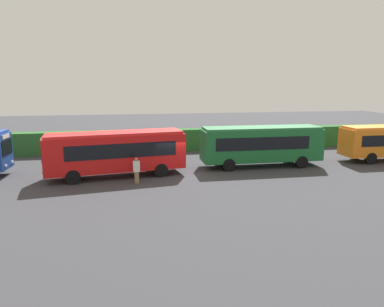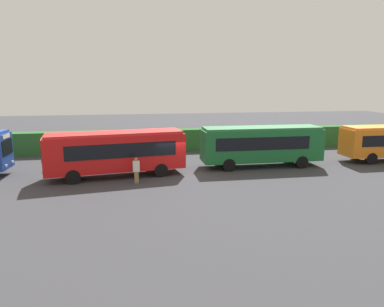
% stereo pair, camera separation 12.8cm
% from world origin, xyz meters
% --- Properties ---
extents(ground_plane, '(103.31, 103.31, 0.00)m').
position_xyz_m(ground_plane, '(0.00, 0.00, 0.00)').
color(ground_plane, '#38383D').
extents(bus_red, '(10.19, 3.97, 3.29)m').
position_xyz_m(bus_red, '(-4.19, 0.06, 1.89)').
color(bus_red, red).
rests_on(bus_red, ground_plane).
extents(bus_green, '(9.88, 2.59, 3.26)m').
position_xyz_m(bus_green, '(7.37, 1.34, 1.88)').
color(bus_green, '#19602D').
rests_on(bus_green, ground_plane).
extents(person_center, '(0.47, 0.30, 1.79)m').
position_xyz_m(person_center, '(-2.78, -2.01, 0.94)').
color(person_center, olive).
rests_on(person_center, ground_plane).
extents(person_right, '(0.55, 0.38, 1.90)m').
position_xyz_m(person_right, '(18.41, 3.81, 1.00)').
color(person_right, '#334C8C').
rests_on(person_right, ground_plane).
extents(hedge_row, '(63.66, 1.40, 2.14)m').
position_xyz_m(hedge_row, '(0.00, 9.46, 1.07)').
color(hedge_row, '#296329').
rests_on(hedge_row, ground_plane).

